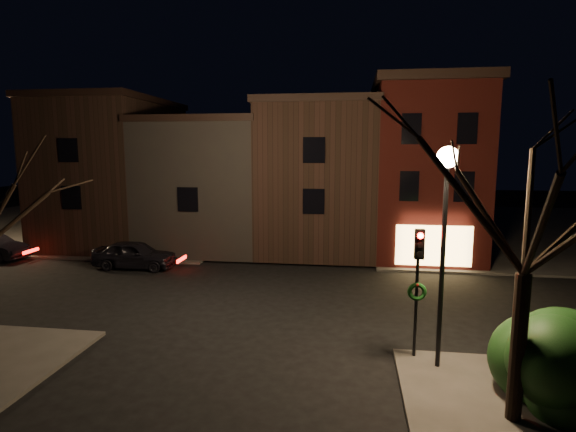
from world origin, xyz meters
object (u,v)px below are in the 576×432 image
object	(u,v)px
traffic_signal	(418,273)
bare_tree_right	(532,166)
parked_car_a	(135,254)
street_lamp_near	(446,197)

from	to	relation	value
traffic_signal	bare_tree_right	xyz separation A→B (m)	(1.90, -2.99, 3.34)
parked_car_a	traffic_signal	bearing A→B (deg)	-124.68
traffic_signal	bare_tree_right	world-z (taller)	bare_tree_right
bare_tree_right	parked_car_a	world-z (taller)	bare_tree_right
street_lamp_near	parked_car_a	bearing A→B (deg)	145.93
traffic_signal	parked_car_a	bearing A→B (deg)	146.17
traffic_signal	parked_car_a	size ratio (longest dim) A/B	0.89
bare_tree_right	street_lamp_near	bearing A→B (deg)	117.47
street_lamp_near	bare_tree_right	distance (m)	2.98
bare_tree_right	traffic_signal	bearing A→B (deg)	122.41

